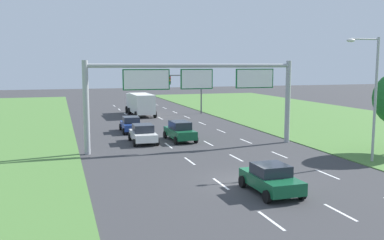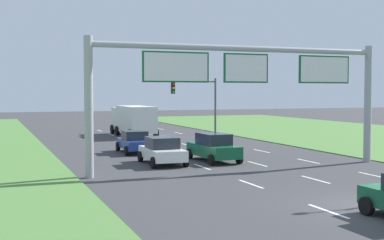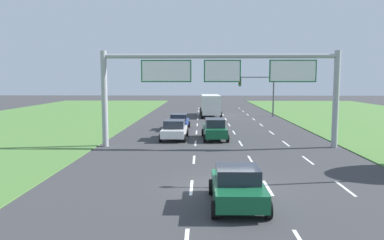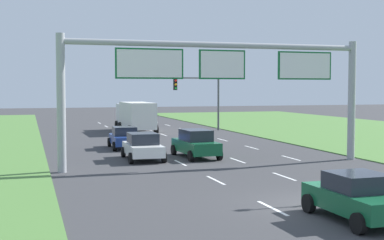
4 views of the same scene
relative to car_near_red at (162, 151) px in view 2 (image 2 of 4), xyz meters
The scene contains 10 objects.
ground_plane 14.36m from the car_near_red, 75.77° to the right, with size 200.00×200.00×0.00m, color #38383A.
lane_dashes_inner_left 2.24m from the car_near_red, 31.89° to the left, with size 0.14×68.40×0.01m.
lane_dashes_inner_right 5.45m from the car_near_red, 11.82° to the left, with size 0.14×68.40×0.01m.
lane_dashes_slip 8.88m from the car_near_red, ahead, with size 0.14×68.40×0.01m.
car_near_red is the anchor object (origin of this frame).
car_mid_lane 6.29m from the car_near_red, 90.00° to the left, with size 2.14×4.13×1.53m.
car_far_ahead 3.33m from the car_near_red, ahead, with size 2.18×4.44×1.72m.
box_truck 20.27m from the car_near_red, 80.25° to the left, with size 2.83×8.19×2.89m.
sign_gantry 6.52m from the car_near_red, 43.25° to the right, with size 17.24×0.44×7.00m.
traffic_light_mast 22.14m from the car_near_red, 63.14° to the left, with size 4.76×0.49×5.60m.
Camera 2 is at (-12.99, -15.87, 4.26)m, focal length 50.00 mm.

